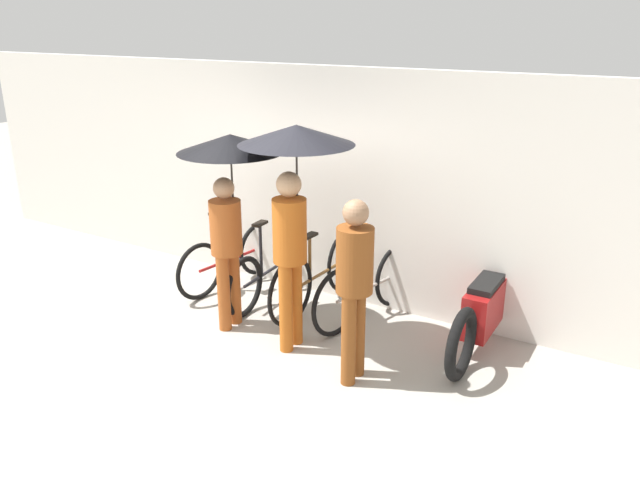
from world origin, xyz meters
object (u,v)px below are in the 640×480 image
object	(u,v)px
pedestrian_center	(294,174)
parked_bicycle_0	(231,257)
parked_bicycle_2	(320,273)
parked_bicycle_1	(271,268)
pedestrian_trailing	(354,278)
parked_bicycle_3	(369,286)
motorcycle	(484,310)
pedestrian_leading	(229,176)

from	to	relation	value
pedestrian_center	parked_bicycle_0	bearing A→B (deg)	149.88
pedestrian_center	parked_bicycle_2	bearing A→B (deg)	103.96
parked_bicycle_1	pedestrian_center	xyz separation A→B (m)	(0.84, -0.76, 1.37)
parked_bicycle_2	pedestrian_trailing	size ratio (longest dim) A/B	1.11
parked_bicycle_3	parked_bicycle_1	bearing A→B (deg)	106.42
motorcycle	pedestrian_trailing	bearing A→B (deg)	145.09
parked_bicycle_3	pedestrian_trailing	xyz separation A→B (m)	(0.42, -1.13, 0.60)
parked_bicycle_1	motorcycle	distance (m)	2.45
pedestrian_trailing	parked_bicycle_2	bearing A→B (deg)	131.14
pedestrian_leading	pedestrian_trailing	size ratio (longest dim) A/B	1.20
parked_bicycle_2	pedestrian_leading	size ratio (longest dim) A/B	0.92
parked_bicycle_0	pedestrian_leading	bearing A→B (deg)	-131.21
parked_bicycle_1	pedestrian_trailing	distance (m)	2.04
parked_bicycle_0	pedestrian_center	xyz separation A→B (m)	(1.44, -0.79, 1.36)
pedestrian_leading	parked_bicycle_3	bearing A→B (deg)	32.23
parked_bicycle_2	parked_bicycle_3	xyz separation A→B (m)	(0.61, -0.01, -0.02)
pedestrian_center	pedestrian_leading	bearing A→B (deg)	175.56
parked_bicycle_1	pedestrian_leading	distance (m)	1.43
parked_bicycle_0	pedestrian_center	distance (m)	2.14
parked_bicycle_2	parked_bicycle_0	bearing A→B (deg)	95.33
parked_bicycle_2	parked_bicycle_3	size ratio (longest dim) A/B	1.10
parked_bicycle_2	parked_bicycle_3	bearing A→B (deg)	-88.29
pedestrian_center	motorcycle	size ratio (longest dim) A/B	1.07
parked_bicycle_1	parked_bicycle_2	xyz separation A→B (m)	(0.61, 0.09, 0.04)
pedestrian_leading	motorcycle	bearing A→B (deg)	17.32
pedestrian_leading	parked_bicycle_2	bearing A→B (deg)	53.12
pedestrian_leading	pedestrian_trailing	xyz separation A→B (m)	(1.59, -0.34, -0.62)
parked_bicycle_0	motorcycle	size ratio (longest dim) A/B	0.80
parked_bicycle_2	pedestrian_leading	bearing A→B (deg)	147.79
pedestrian_leading	pedestrian_center	bearing A→B (deg)	-5.04
parked_bicycle_2	pedestrian_trailing	distance (m)	1.64
pedestrian_center	motorcycle	distance (m)	2.27
parked_bicycle_0	parked_bicycle_1	world-z (taller)	parked_bicycle_0
parked_bicycle_1	parked_bicycle_0	bearing A→B (deg)	83.02
parked_bicycle_3	pedestrian_leading	distance (m)	1.86
pedestrian_center	pedestrian_trailing	distance (m)	1.13
parked_bicycle_0	pedestrian_leading	size ratio (longest dim) A/B	0.82
parked_bicycle_0	parked_bicycle_1	size ratio (longest dim) A/B	0.94
parked_bicycle_3	parked_bicycle_0	bearing A→B (deg)	104.05
parked_bicycle_1	parked_bicycle_3	world-z (taller)	parked_bicycle_3
parked_bicycle_0	pedestrian_leading	world-z (taller)	pedestrian_leading
parked_bicycle_0	parked_bicycle_2	bearing A→B (deg)	-79.49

